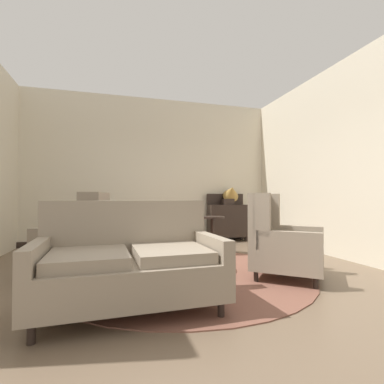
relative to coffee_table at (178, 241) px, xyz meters
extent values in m
plane|color=brown|center=(0.02, -0.41, -0.42)|extent=(8.82, 8.82, 0.00)
cube|color=beige|center=(0.02, 2.73, 1.25)|extent=(5.81, 0.08, 3.34)
cube|color=beige|center=(2.85, 0.53, 1.25)|extent=(0.08, 4.41, 3.34)
cube|color=black|center=(0.02, 2.68, -0.36)|extent=(5.65, 0.03, 0.12)
cylinder|color=brown|center=(0.02, -0.11, -0.41)|extent=(3.41, 3.41, 0.01)
cylinder|color=black|center=(0.00, 0.00, 0.07)|extent=(0.91, 0.91, 0.04)
cylinder|color=black|center=(0.00, 0.00, -0.16)|extent=(0.10, 0.10, 0.42)
cube|color=black|center=(0.22, 0.02, -0.38)|extent=(0.28, 0.08, 0.07)
cube|color=black|center=(-0.12, 0.18, -0.38)|extent=(0.21, 0.27, 0.07)
cube|color=black|center=(-0.10, -0.20, -0.38)|extent=(0.18, 0.28, 0.07)
cylinder|color=brown|center=(-0.02, -0.05, 0.10)|extent=(0.10, 0.10, 0.02)
ellipsoid|color=brown|center=(-0.02, -0.05, 0.20)|extent=(0.18, 0.18, 0.18)
cylinder|color=brown|center=(-0.02, -0.05, 0.34)|extent=(0.07, 0.07, 0.10)
torus|color=brown|center=(-0.02, -0.05, 0.39)|extent=(0.14, 0.14, 0.02)
cube|color=gray|center=(-0.72, -1.24, -0.12)|extent=(1.67, 0.98, 0.32)
cube|color=gray|center=(-0.74, -0.85, 0.31)|extent=(1.64, 0.20, 0.54)
cube|color=gray|center=(-1.08, -1.29, 0.09)|extent=(0.68, 0.74, 0.10)
cube|color=gray|center=(-0.36, -1.26, 0.09)|extent=(0.68, 0.74, 0.10)
cube|color=gray|center=(-1.49, -1.31, 0.14)|extent=(0.14, 0.82, 0.20)
cube|color=gray|center=(0.04, -1.26, 0.14)|extent=(0.14, 0.82, 0.20)
cylinder|color=black|center=(-1.43, -1.64, -0.35)|extent=(0.06, 0.06, 0.14)
cylinder|color=black|center=(0.01, -1.59, -0.35)|extent=(0.06, 0.06, 0.14)
cylinder|color=black|center=(-1.46, -0.88, -0.35)|extent=(0.06, 0.06, 0.14)
cylinder|color=black|center=(-0.02, -0.83, -0.35)|extent=(0.06, 0.06, 0.14)
cube|color=gray|center=(-1.40, 0.20, -0.13)|extent=(0.94, 0.85, 0.29)
cube|color=gray|center=(-1.06, 0.14, 0.35)|extent=(0.26, 0.74, 0.66)
cube|color=gray|center=(-1.10, 0.46, 0.43)|extent=(0.21, 0.13, 0.50)
cube|color=gray|center=(-1.20, -0.15, 0.43)|extent=(0.21, 0.13, 0.50)
cube|color=gray|center=(-1.39, 0.52, 0.13)|extent=(0.73, 0.22, 0.22)
cube|color=gray|center=(-1.50, -0.10, 0.13)|extent=(0.73, 0.22, 0.22)
cylinder|color=black|center=(-1.68, 0.54, -0.35)|extent=(0.06, 0.06, 0.14)
cylinder|color=black|center=(-1.77, -0.02, -0.35)|extent=(0.06, 0.06, 0.14)
cylinder|color=black|center=(-1.02, 0.42, -0.35)|extent=(0.06, 0.06, 0.14)
cylinder|color=black|center=(-1.12, -0.13, -0.35)|extent=(0.06, 0.06, 0.14)
cube|color=gray|center=(-0.37, 1.28, -0.12)|extent=(0.85, 0.95, 0.31)
cube|color=gray|center=(-0.33, 0.92, 0.29)|extent=(0.76, 0.23, 0.51)
cube|color=gray|center=(-0.02, 1.05, 0.35)|extent=(0.12, 0.21, 0.39)
cube|color=gray|center=(-0.66, 0.97, 0.35)|extent=(0.12, 0.21, 0.39)
cube|color=gray|center=(-0.06, 1.36, 0.15)|extent=(0.19, 0.77, 0.22)
cube|color=gray|center=(-0.70, 1.29, 0.15)|extent=(0.19, 0.77, 0.22)
cylinder|color=black|center=(-0.12, 1.66, -0.35)|extent=(0.06, 0.06, 0.14)
cylinder|color=black|center=(-0.71, 1.59, -0.35)|extent=(0.06, 0.06, 0.14)
cylinder|color=black|center=(-0.04, 0.96, -0.35)|extent=(0.06, 0.06, 0.14)
cylinder|color=black|center=(-0.63, 0.89, -0.35)|extent=(0.06, 0.06, 0.14)
cube|color=gray|center=(1.27, -0.71, -0.14)|extent=(1.17, 1.17, 0.27)
cube|color=gray|center=(1.01, -0.48, 0.33)|extent=(0.65, 0.72, 0.67)
cube|color=gray|center=(0.84, -0.82, 0.41)|extent=(0.22, 0.21, 0.51)
cube|color=gray|center=(1.31, -0.26, 0.41)|extent=(0.22, 0.21, 0.51)
cube|color=gray|center=(1.06, -1.02, 0.11)|extent=(0.61, 0.55, 0.23)
cube|color=gray|center=(1.54, -0.46, 0.11)|extent=(0.61, 0.55, 0.23)
cylinder|color=black|center=(1.30, -1.18, -0.35)|extent=(0.06, 0.06, 0.14)
cylinder|color=black|center=(1.74, -0.67, -0.35)|extent=(0.06, 0.06, 0.14)
cylinder|color=black|center=(0.79, -0.74, -0.35)|extent=(0.06, 0.06, 0.14)
cylinder|color=black|center=(1.23, -0.23, -0.35)|extent=(0.06, 0.06, 0.14)
cylinder|color=black|center=(0.86, 1.03, 0.25)|extent=(0.45, 0.45, 0.03)
cylinder|color=black|center=(0.86, 1.03, -0.09)|extent=(0.07, 0.07, 0.66)
cylinder|color=black|center=(0.86, 1.03, -0.40)|extent=(0.29, 0.29, 0.04)
cube|color=black|center=(1.76, 2.43, 0.07)|extent=(0.94, 0.35, 0.76)
cube|color=black|center=(1.76, 2.59, 0.58)|extent=(0.94, 0.04, 0.26)
cube|color=black|center=(1.34, 2.31, -0.37)|extent=(0.06, 0.06, 0.10)
cube|color=black|center=(2.17, 2.31, -0.37)|extent=(0.06, 0.06, 0.10)
cube|color=black|center=(1.34, 2.56, -0.37)|extent=(0.06, 0.06, 0.10)
cube|color=black|center=(2.17, 2.56, -0.37)|extent=(0.06, 0.06, 0.10)
cube|color=black|center=(1.76, 2.41, 0.52)|extent=(0.24, 0.24, 0.14)
cone|color=#B28942|center=(1.82, 2.33, 0.75)|extent=(0.48, 0.56, 0.50)
camera|label=1|loc=(-0.89, -3.88, 0.60)|focal=26.66mm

